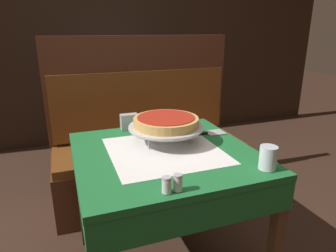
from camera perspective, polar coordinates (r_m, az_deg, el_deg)
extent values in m
cube|color=#1E6B33|center=(1.46, -0.65, -5.26)|extent=(0.85, 0.85, 0.03)
cube|color=white|center=(1.46, -0.66, -4.69)|extent=(0.53, 0.53, 0.00)
cube|color=#1E6B33|center=(1.50, -0.64, -8.14)|extent=(0.84, 0.84, 0.13)
cube|color=#4C331E|center=(1.54, 19.64, -21.00)|extent=(0.05, 0.05, 0.69)
cube|color=#4C331E|center=(1.91, -16.06, -12.32)|extent=(0.05, 0.05, 0.69)
cube|color=#4C331E|center=(2.08, 5.99, -8.95)|extent=(0.05, 0.05, 0.69)
cube|color=#194799|center=(3.11, -8.66, 7.28)|extent=(0.72, 0.72, 0.03)
cube|color=white|center=(3.11, -8.68, 7.56)|extent=(0.44, 0.44, 0.00)
cube|color=#194799|center=(3.13, -8.59, 5.88)|extent=(0.71, 0.71, 0.13)
cube|color=#4C331E|center=(2.85, -13.35, -1.67)|extent=(0.05, 0.05, 0.70)
cube|color=#4C331E|center=(2.98, -0.95, -0.27)|extent=(0.05, 0.05, 0.70)
cube|color=#4C331E|center=(3.46, -14.73, 1.75)|extent=(0.05, 0.05, 0.70)
cube|color=#4C331E|center=(3.57, -4.38, 2.80)|extent=(0.05, 0.05, 0.70)
cube|color=#4C2819|center=(2.39, -3.37, -9.20)|extent=(1.43, 0.51, 0.39)
cube|color=brown|center=(2.30, -3.47, -4.21)|extent=(1.41, 0.50, 0.06)
cube|color=#4C2819|center=(2.39, -5.25, 7.28)|extent=(1.43, 0.06, 0.79)
cube|color=brown|center=(2.37, -4.90, 4.28)|extent=(1.38, 0.02, 0.51)
cube|color=black|center=(3.56, -13.46, 16.17)|extent=(6.00, 0.04, 2.40)
cylinder|color=#ADADB2|center=(1.67, -1.90, -0.36)|extent=(0.01, 0.01, 0.07)
cylinder|color=#ADADB2|center=(1.46, -3.71, -3.13)|extent=(0.01, 0.01, 0.07)
cylinder|color=#ADADB2|center=(1.54, 4.44, -2.07)|extent=(0.01, 0.01, 0.07)
cylinder|color=#ADADB2|center=(1.54, -0.38, -0.64)|extent=(0.26, 0.26, 0.01)
cylinder|color=silver|center=(1.54, -0.38, -0.43)|extent=(0.37, 0.37, 0.01)
cylinder|color=silver|center=(1.54, -0.39, -0.15)|extent=(0.39, 0.39, 0.01)
cylinder|color=tan|center=(1.53, -0.39, 0.81)|extent=(0.33, 0.33, 0.04)
cylinder|color=#B22819|center=(1.52, -0.39, 1.64)|extent=(0.29, 0.29, 0.01)
cube|color=#BCBCC1|center=(1.72, 8.96, -1.22)|extent=(0.10, 0.09, 0.00)
cube|color=black|center=(1.66, 4.83, -1.66)|extent=(0.17, 0.02, 0.01)
cylinder|color=silver|center=(1.32, 18.51, -5.76)|extent=(0.07, 0.07, 0.10)
cylinder|color=silver|center=(1.09, -0.26, -11.45)|extent=(0.04, 0.04, 0.05)
cylinder|color=#B7B7BC|center=(1.08, -0.26, -10.01)|extent=(0.03, 0.03, 0.01)
cylinder|color=silver|center=(1.11, 1.87, -11.03)|extent=(0.03, 0.03, 0.05)
cylinder|color=#B7B7BC|center=(1.09, 1.88, -9.55)|extent=(0.03, 0.03, 0.01)
cube|color=#B2B2B7|center=(1.76, -7.39, 0.84)|extent=(0.10, 0.05, 0.09)
cube|color=black|center=(3.06, -8.21, 7.72)|extent=(0.12, 0.12, 0.03)
cylinder|color=black|center=(3.05, -8.27, 9.13)|extent=(0.01, 0.01, 0.12)
cylinder|color=red|center=(3.08, -8.41, 8.96)|extent=(0.04, 0.04, 0.09)
cylinder|color=#99194C|center=(3.01, -8.11, 8.77)|extent=(0.04, 0.04, 0.09)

